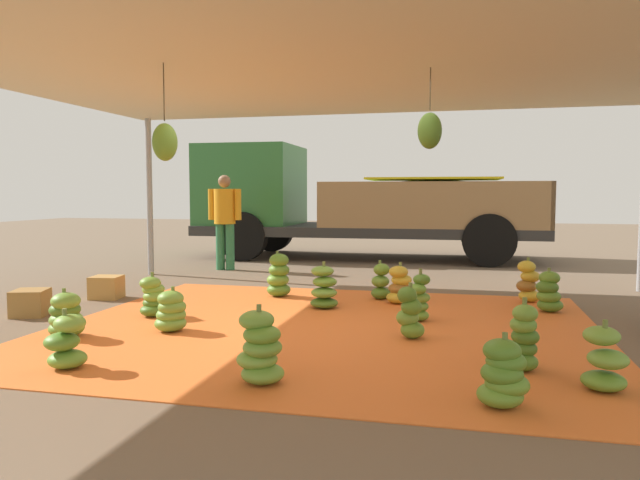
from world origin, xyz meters
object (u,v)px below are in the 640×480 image
banana_bunch_0 (324,289)px  banana_bunch_3 (503,375)px  banana_bunch_5 (524,339)px  banana_bunch_6 (399,286)px  crate_0 (106,287)px  crate_1 (30,303)px  banana_bunch_10 (410,314)px  banana_bunch_14 (549,293)px  banana_bunch_15 (528,283)px  banana_bunch_8 (171,312)px  banana_bunch_7 (66,316)px  banana_bunch_2 (604,361)px  banana_bunch_9 (260,349)px  banana_bunch_12 (381,283)px  cargo_truck_main (351,202)px  worker_0 (225,215)px  banana_bunch_1 (66,344)px  banana_bunch_11 (279,277)px  banana_bunch_13 (154,298)px  banana_bunch_4 (419,299)px

banana_bunch_0 → banana_bunch_3: banana_bunch_0 is taller
banana_bunch_5 → banana_bunch_6: size_ratio=1.10×
crate_0 → crate_1: same height
banana_bunch_10 → banana_bunch_14: 2.21m
banana_bunch_15 → banana_bunch_8: bearing=-145.0°
banana_bunch_7 → crate_1: (-1.07, 0.83, -0.07)m
banana_bunch_2 → banana_bunch_5: 0.63m
banana_bunch_9 → crate_0: (-3.14, 2.91, -0.11)m
crate_1 → banana_bunch_12: bearing=27.3°
banana_bunch_12 → cargo_truck_main: cargo_truck_main is taller
banana_bunch_3 → banana_bunch_6: (-1.04, 3.51, 0.01)m
worker_0 → banana_bunch_6: bearing=-37.7°
banana_bunch_3 → banana_bunch_10: size_ratio=0.90×
banana_bunch_1 → banana_bunch_11: bearing=79.8°
banana_bunch_0 → banana_bunch_2: bearing=-43.8°
banana_bunch_1 → banana_bunch_13: 2.02m
banana_bunch_3 → banana_bunch_12: bearing=109.2°
banana_bunch_10 → banana_bunch_15: size_ratio=0.95×
banana_bunch_5 → banana_bunch_6: 2.91m
banana_bunch_8 → banana_bunch_14: (3.79, 1.92, 0.03)m
banana_bunch_1 → banana_bunch_14: size_ratio=0.93×
banana_bunch_4 → banana_bunch_9: bearing=-111.7°
banana_bunch_15 → crate_0: banana_bunch_15 is taller
banana_bunch_7 → banana_bunch_13: (0.32, 1.09, 0.01)m
banana_bunch_8 → cargo_truck_main: cargo_truck_main is taller
banana_bunch_4 → banana_bunch_5: size_ratio=1.00×
banana_bunch_0 → cargo_truck_main: cargo_truck_main is taller
banana_bunch_6 → banana_bunch_4: bearing=-72.3°
banana_bunch_13 → worker_0: worker_0 is taller
banana_bunch_11 → banana_bunch_9: bearing=-74.7°
banana_bunch_8 → banana_bunch_9: bearing=-43.9°
banana_bunch_6 → banana_bunch_0: bearing=-148.2°
banana_bunch_13 → banana_bunch_15: 4.59m
banana_bunch_7 → banana_bunch_14: bearing=27.1°
banana_bunch_4 → banana_bunch_14: 1.66m
banana_bunch_1 → banana_bunch_11: (0.64, 3.54, 0.07)m
banana_bunch_11 → banana_bunch_6: bearing=-4.2°
banana_bunch_14 → crate_0: 5.54m
banana_bunch_4 → banana_bunch_15: bearing=49.6°
banana_bunch_7 → banana_bunch_6: bearing=40.9°
banana_bunch_8 → crate_1: bearing=169.2°
banana_bunch_9 → banana_bunch_15: banana_bunch_9 is taller
banana_bunch_0 → banana_bunch_14: bearing=8.4°
banana_bunch_13 → worker_0: (-0.81, 4.06, 0.77)m
banana_bunch_15 → cargo_truck_main: size_ratio=0.08×
banana_bunch_8 → banana_bunch_6: bearing=45.2°
banana_bunch_6 → banana_bunch_7: 3.85m
banana_bunch_11 → crate_0: banana_bunch_11 is taller
banana_bunch_0 → banana_bunch_5: 2.96m
banana_bunch_10 → worker_0: bearing=129.8°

